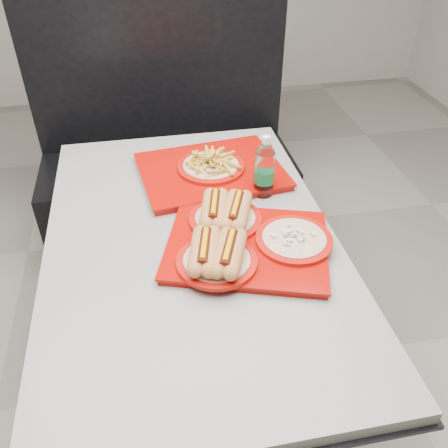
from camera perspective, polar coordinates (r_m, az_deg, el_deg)
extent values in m
plane|color=gray|center=(2.05, -3.04, -18.00)|extent=(6.00, 6.00, 0.00)
cylinder|color=black|center=(2.03, -3.07, -17.60)|extent=(0.52, 0.52, 0.05)
cylinder|color=black|center=(1.75, -3.45, -10.95)|extent=(0.11, 0.11, 0.66)
cube|color=black|center=(1.52, -3.90, -2.82)|extent=(0.92, 1.42, 0.01)
cube|color=gray|center=(1.51, -3.94, -2.09)|extent=(0.90, 1.40, 0.04)
cube|color=black|center=(2.63, -6.45, 3.37)|extent=(1.30, 0.55, 0.45)
cube|color=black|center=(2.58, -7.91, 17.00)|extent=(1.30, 0.10, 1.10)
cube|color=#990904|center=(1.44, 2.75, -2.85)|extent=(0.56, 0.49, 0.02)
cube|color=#990904|center=(1.43, 2.76, -2.43)|extent=(0.57, 0.50, 0.01)
cylinder|color=#A30D05|center=(1.35, -0.87, -4.51)|extent=(0.23, 0.23, 0.01)
cylinder|color=beige|center=(1.35, -0.87, -4.29)|extent=(0.19, 0.19, 0.01)
cylinder|color=#A30D05|center=(1.51, 0.15, 0.61)|extent=(0.23, 0.23, 0.01)
cylinder|color=beige|center=(1.51, 0.15, 0.82)|extent=(0.19, 0.19, 0.01)
cylinder|color=#A30D05|center=(1.44, 8.42, -1.87)|extent=(0.23, 0.23, 0.01)
cylinder|color=beige|center=(1.44, 8.45, -1.66)|extent=(0.19, 0.19, 0.01)
cube|color=#990904|center=(1.79, -1.57, 6.20)|extent=(0.55, 0.45, 0.02)
cube|color=#990904|center=(1.78, -1.57, 6.60)|extent=(0.56, 0.46, 0.01)
cylinder|color=#A30D05|center=(1.78, -1.58, 6.91)|extent=(0.25, 0.25, 0.01)
cylinder|color=beige|center=(1.77, -1.58, 7.11)|extent=(0.21, 0.21, 0.01)
cylinder|color=silver|center=(1.65, 4.85, 6.04)|extent=(0.07, 0.07, 0.16)
cylinder|color=#175E30|center=(1.65, 4.84, 5.80)|extent=(0.07, 0.07, 0.05)
cone|color=silver|center=(1.60, 5.04, 9.13)|extent=(0.07, 0.07, 0.04)
cylinder|color=silver|center=(1.58, 5.10, 10.08)|extent=(0.03, 0.03, 0.02)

